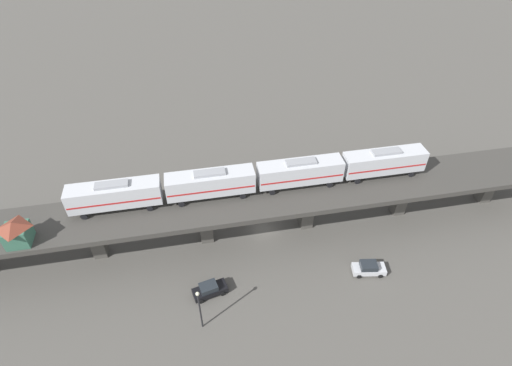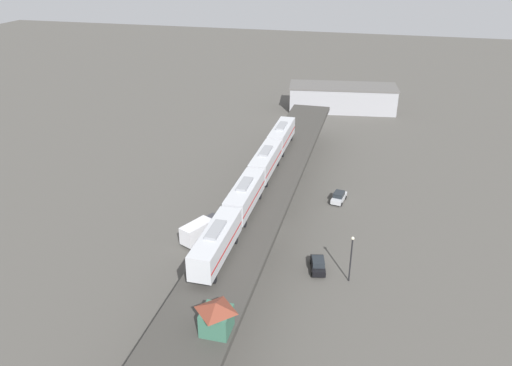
# 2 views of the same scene
# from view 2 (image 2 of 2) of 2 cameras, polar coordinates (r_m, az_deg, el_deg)

# --- Properties ---
(ground_plane) EXTENTS (400.00, 400.00, 0.00)m
(ground_plane) POSITION_cam_2_polar(r_m,az_deg,el_deg) (79.86, 1.14, -5.27)
(ground_plane) COLOR #4C4944
(elevated_viaduct) EXTENTS (8.62, 92.02, 6.88)m
(elevated_viaduct) POSITION_cam_2_polar(r_m,az_deg,el_deg) (76.85, 1.15, -1.53)
(elevated_viaduct) COLOR #393733
(elevated_viaduct) RESTS_ON ground
(subway_train) EXTENTS (2.96, 49.81, 4.45)m
(subway_train) POSITION_cam_2_polar(r_m,az_deg,el_deg) (74.97, 0.00, 0.72)
(subway_train) COLOR silver
(subway_train) RESTS_ON elevated_viaduct
(signal_hut) EXTENTS (3.23, 3.23, 3.40)m
(signal_hut) POSITION_cam_2_polar(r_m,az_deg,el_deg) (49.79, -4.56, -14.94)
(signal_hut) COLOR #33604C
(signal_hut) RESTS_ON elevated_viaduct
(street_car_black) EXTENTS (2.72, 4.69, 1.89)m
(street_car_black) POSITION_cam_2_polar(r_m,az_deg,el_deg) (70.48, 7.09, -9.24)
(street_car_black) COLOR black
(street_car_black) RESTS_ON ground
(street_car_silver) EXTENTS (2.51, 4.64, 1.89)m
(street_car_silver) POSITION_cam_2_polar(r_m,az_deg,el_deg) (88.78, 9.45, -1.58)
(street_car_silver) COLOR #B7BABF
(street_car_silver) RESTS_ON ground
(delivery_truck) EXTENTS (5.06, 7.48, 3.20)m
(delivery_truck) POSITION_cam_2_polar(r_m,az_deg,el_deg) (76.64, -6.29, -5.34)
(delivery_truck) COLOR #333338
(delivery_truck) RESTS_ON ground
(street_lamp) EXTENTS (0.44, 0.44, 6.94)m
(street_lamp) POSITION_cam_2_polar(r_m,az_deg,el_deg) (67.35, 10.82, -8.11)
(street_lamp) COLOR black
(street_lamp) RESTS_ON ground
(warehouse_building) EXTENTS (29.68, 13.97, 6.80)m
(warehouse_building) POSITION_cam_2_polar(r_m,az_deg,el_deg) (139.12, 9.84, 9.58)
(warehouse_building) COLOR #99999E
(warehouse_building) RESTS_ON ground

